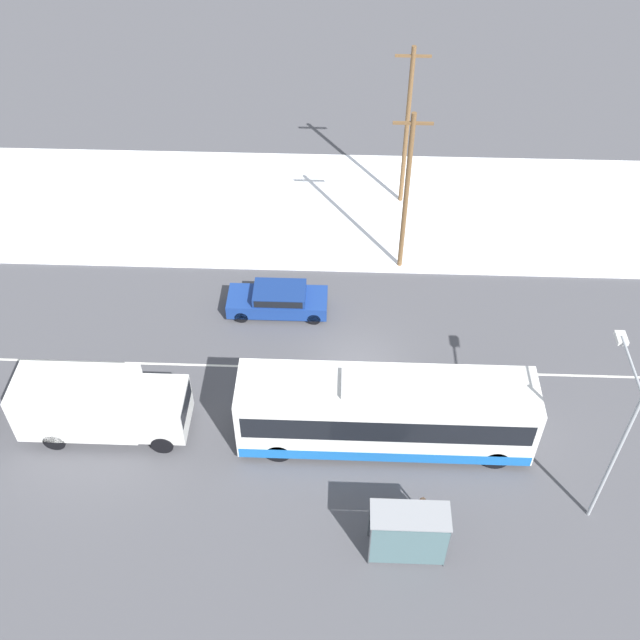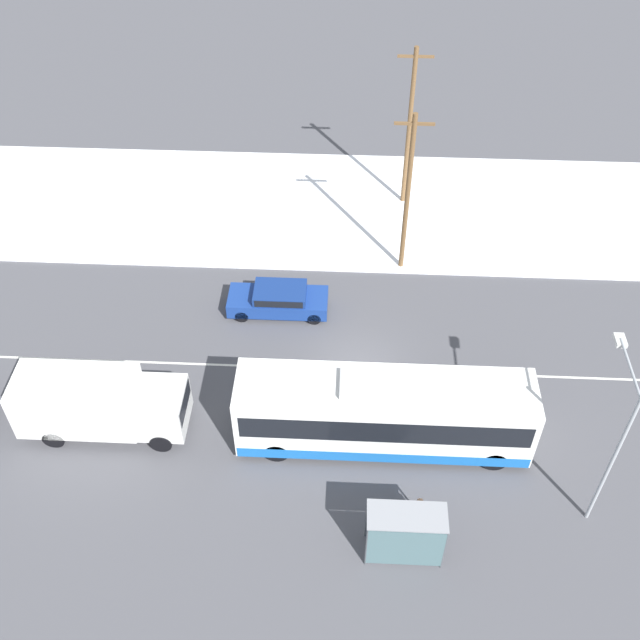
{
  "view_description": "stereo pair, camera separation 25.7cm",
  "coord_description": "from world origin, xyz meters",
  "px_view_note": "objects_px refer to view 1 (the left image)",
  "views": [
    {
      "loc": [
        -0.83,
        -22.36,
        24.91
      ],
      "look_at": [
        -1.74,
        1.67,
        1.4
      ],
      "focal_mm": 42.0,
      "sensor_mm": 36.0,
      "label": 1
    },
    {
      "loc": [
        -0.57,
        -22.35,
        24.91
      ],
      "look_at": [
        -1.74,
        1.67,
        1.4
      ],
      "focal_mm": 42.0,
      "sensor_mm": 36.0,
      "label": 2
    }
  ],
  "objects_px": {
    "sedan_car": "(278,299)",
    "utility_pole_snowlot": "(407,127)",
    "city_bus": "(385,413)",
    "utility_pole_roadside": "(406,193)",
    "box_truck": "(99,405)",
    "pedestrian_at_stop": "(421,508)",
    "bus_shelter": "(409,533)",
    "streetlamp": "(617,427)"
  },
  "relations": [
    {
      "from": "sedan_car",
      "to": "utility_pole_snowlot",
      "type": "xyz_separation_m",
      "value": [
        6.21,
        9.27,
        3.98
      ]
    },
    {
      "from": "city_bus",
      "to": "utility_pole_roadside",
      "type": "bearing_deg",
      "value": 84.27
    },
    {
      "from": "box_truck",
      "to": "utility_pole_snowlot",
      "type": "distance_m",
      "value": 21.23
    },
    {
      "from": "pedestrian_at_stop",
      "to": "utility_pole_roadside",
      "type": "xyz_separation_m",
      "value": [
        -0.17,
        14.77,
        3.56
      ]
    },
    {
      "from": "pedestrian_at_stop",
      "to": "utility_pole_snowlot",
      "type": "distance_m",
      "value": 20.84
    },
    {
      "from": "city_bus",
      "to": "utility_pole_snowlot",
      "type": "bearing_deg",
      "value": 85.32
    },
    {
      "from": "pedestrian_at_stop",
      "to": "utility_pole_snowlot",
      "type": "bearing_deg",
      "value": 89.74
    },
    {
      "from": "utility_pole_roadside",
      "to": "bus_shelter",
      "type": "bearing_deg",
      "value": -91.4
    },
    {
      "from": "utility_pole_snowlot",
      "to": "city_bus",
      "type": "bearing_deg",
      "value": -94.68
    },
    {
      "from": "sedan_car",
      "to": "bus_shelter",
      "type": "xyz_separation_m",
      "value": [
        5.55,
        -12.65,
        0.91
      ]
    },
    {
      "from": "utility_pole_roadside",
      "to": "utility_pole_snowlot",
      "type": "bearing_deg",
      "value": 87.35
    },
    {
      "from": "utility_pole_snowlot",
      "to": "streetlamp",
      "type": "bearing_deg",
      "value": -71.91
    },
    {
      "from": "city_bus",
      "to": "utility_pole_snowlot",
      "type": "distance_m",
      "value": 17.06
    },
    {
      "from": "sedan_car",
      "to": "pedestrian_at_stop",
      "type": "distance_m",
      "value": 12.78
    },
    {
      "from": "pedestrian_at_stop",
      "to": "sedan_car",
      "type": "bearing_deg",
      "value": 118.56
    },
    {
      "from": "utility_pole_roadside",
      "to": "utility_pole_snowlot",
      "type": "height_order",
      "value": "utility_pole_snowlot"
    },
    {
      "from": "bus_shelter",
      "to": "utility_pole_snowlot",
      "type": "height_order",
      "value": "utility_pole_snowlot"
    },
    {
      "from": "pedestrian_at_stop",
      "to": "streetlamp",
      "type": "relative_size",
      "value": 0.23
    },
    {
      "from": "city_bus",
      "to": "streetlamp",
      "type": "xyz_separation_m",
      "value": [
        7.66,
        -2.54,
        2.79
      ]
    },
    {
      "from": "box_truck",
      "to": "streetlamp",
      "type": "height_order",
      "value": "streetlamp"
    },
    {
      "from": "sedan_car",
      "to": "streetlamp",
      "type": "distance_m",
      "value": 16.44
    },
    {
      "from": "box_truck",
      "to": "utility_pole_snowlot",
      "type": "xyz_separation_m",
      "value": [
        12.82,
        16.61,
        3.18
      ]
    },
    {
      "from": "streetlamp",
      "to": "utility_pole_roadside",
      "type": "xyz_separation_m",
      "value": [
        -6.56,
        13.55,
        0.03
      ]
    },
    {
      "from": "bus_shelter",
      "to": "utility_pole_snowlot",
      "type": "distance_m",
      "value": 22.14
    },
    {
      "from": "sedan_car",
      "to": "streetlamp",
      "type": "xyz_separation_m",
      "value": [
        12.5,
        -10.0,
        3.75
      ]
    },
    {
      "from": "bus_shelter",
      "to": "streetlamp",
      "type": "relative_size",
      "value": 0.39
    },
    {
      "from": "box_truck",
      "to": "streetlamp",
      "type": "distance_m",
      "value": 19.53
    },
    {
      "from": "streetlamp",
      "to": "utility_pole_snowlot",
      "type": "distance_m",
      "value": 20.28
    },
    {
      "from": "city_bus",
      "to": "utility_pole_snowlot",
      "type": "xyz_separation_m",
      "value": [
        1.37,
        16.73,
        3.02
      ]
    },
    {
      "from": "city_bus",
      "to": "streetlamp",
      "type": "height_order",
      "value": "streetlamp"
    },
    {
      "from": "bus_shelter",
      "to": "streetlamp",
      "type": "bearing_deg",
      "value": 20.81
    },
    {
      "from": "city_bus",
      "to": "box_truck",
      "type": "height_order",
      "value": "city_bus"
    },
    {
      "from": "bus_shelter",
      "to": "utility_pole_snowlot",
      "type": "xyz_separation_m",
      "value": [
        0.66,
        21.92,
        3.07
      ]
    },
    {
      "from": "bus_shelter",
      "to": "streetlamp",
      "type": "xyz_separation_m",
      "value": [
        6.96,
        2.64,
        2.84
      ]
    },
    {
      "from": "sedan_car",
      "to": "bus_shelter",
      "type": "height_order",
      "value": "bus_shelter"
    },
    {
      "from": "streetlamp",
      "to": "sedan_car",
      "type": "bearing_deg",
      "value": 141.33
    },
    {
      "from": "sedan_car",
      "to": "pedestrian_at_stop",
      "type": "bearing_deg",
      "value": 118.56
    },
    {
      "from": "streetlamp",
      "to": "utility_pole_snowlot",
      "type": "bearing_deg",
      "value": 108.09
    },
    {
      "from": "pedestrian_at_stop",
      "to": "bus_shelter",
      "type": "relative_size",
      "value": 0.58
    },
    {
      "from": "streetlamp",
      "to": "bus_shelter",
      "type": "bearing_deg",
      "value": -159.19
    },
    {
      "from": "box_truck",
      "to": "sedan_car",
      "type": "bearing_deg",
      "value": 47.98
    },
    {
      "from": "box_truck",
      "to": "pedestrian_at_stop",
      "type": "bearing_deg",
      "value": -16.96
    }
  ]
}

